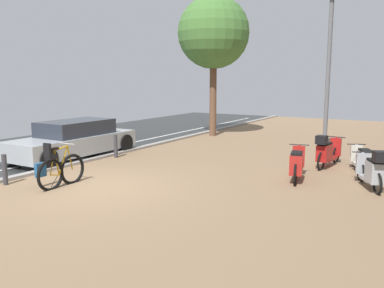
{
  "coord_description": "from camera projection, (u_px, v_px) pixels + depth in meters",
  "views": [
    {
      "loc": [
        6.78,
        -6.91,
        2.57
      ],
      "look_at": [
        1.69,
        1.69,
        0.95
      ],
      "focal_mm": 37.73,
      "sensor_mm": 36.0,
      "label": 1
    }
  ],
  "objects": [
    {
      "name": "street_tree",
      "position": [
        214.0,
        33.0,
        17.75
      ],
      "size": [
        3.17,
        3.17,
        6.17
      ],
      "color": "brown",
      "rests_on": "ground"
    },
    {
      "name": "bollard_far",
      "position": [
        116.0,
        146.0,
        13.26
      ],
      "size": [
        0.12,
        0.12,
        0.76
      ],
      "color": "#38383D",
      "rests_on": "ground"
    },
    {
      "name": "scooter_near",
      "position": [
        297.0,
        165.0,
        10.21
      ],
      "size": [
        0.66,
        1.73,
        0.87
      ],
      "color": "black",
      "rests_on": "ground"
    },
    {
      "name": "ground",
      "position": [
        143.0,
        197.0,
        8.98
      ],
      "size": [
        21.0,
        40.0,
        0.13
      ],
      "color": "#282A29"
    },
    {
      "name": "scooter_far",
      "position": [
        327.0,
        152.0,
        11.76
      ],
      "size": [
        0.57,
        1.89,
        1.02
      ],
      "color": "black",
      "rests_on": "ground"
    },
    {
      "name": "scooter_mid",
      "position": [
        362.0,
        160.0,
        11.03
      ],
      "size": [
        0.84,
        1.53,
        0.74
      ],
      "color": "black",
      "rests_on": "ground"
    },
    {
      "name": "bicycle_foreground",
      "position": [
        59.0,
        170.0,
        9.67
      ],
      "size": [
        0.67,
        1.47,
        1.15
      ],
      "color": "black",
      "rests_on": "ground"
    },
    {
      "name": "scooter_extra",
      "position": [
        372.0,
        171.0,
        9.39
      ],
      "size": [
        0.93,
        1.56,
        1.02
      ],
      "color": "black",
      "rests_on": "ground"
    },
    {
      "name": "parked_car_near",
      "position": [
        74.0,
        140.0,
        13.27
      ],
      "size": [
        1.78,
        4.43,
        1.22
      ],
      "color": "#A3A8AC",
      "rests_on": "ground"
    },
    {
      "name": "bollard_near",
      "position": [
        5.0,
        170.0,
        9.83
      ],
      "size": [
        0.12,
        0.12,
        0.76
      ],
      "color": "#38383D",
      "rests_on": "ground"
    },
    {
      "name": "lamp_post",
      "position": [
        329.0,
        65.0,
        13.24
      ],
      "size": [
        0.2,
        0.52,
        5.43
      ],
      "color": "slate",
      "rests_on": "ground"
    }
  ]
}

